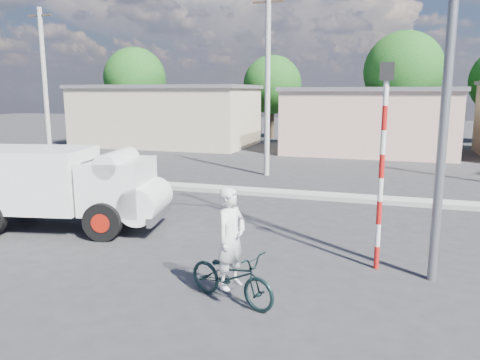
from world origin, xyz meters
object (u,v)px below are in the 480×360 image
(bicycle, at_px, (231,276))
(traffic_pole, at_px, (383,150))
(truck, at_px, (66,185))
(streetlight, at_px, (442,27))
(cyclist, at_px, (231,254))

(bicycle, bearing_deg, traffic_pole, -23.71)
(traffic_pole, bearing_deg, truck, 176.46)
(truck, relative_size, bicycle, 3.03)
(bicycle, relative_size, traffic_pole, 0.43)
(streetlight, bearing_deg, bicycle, -146.84)
(truck, distance_m, streetlight, 10.01)
(streetlight, bearing_deg, cyclist, -146.84)
(streetlight, bearing_deg, traffic_pole, 162.27)
(cyclist, xyz_separation_m, traffic_pole, (2.46, 2.52, 1.68))
(cyclist, height_order, traffic_pole, traffic_pole)
(bicycle, xyz_separation_m, traffic_pole, (2.46, 2.52, 2.10))
(bicycle, bearing_deg, cyclist, 0.00)
(cyclist, xyz_separation_m, streetlight, (3.40, 2.22, 4.05))
(bicycle, distance_m, cyclist, 0.42)
(truck, distance_m, cyclist, 6.61)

